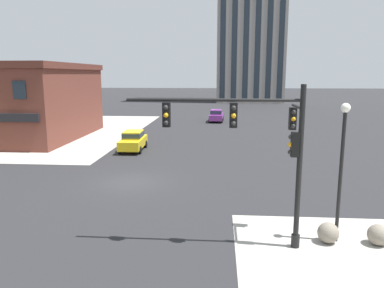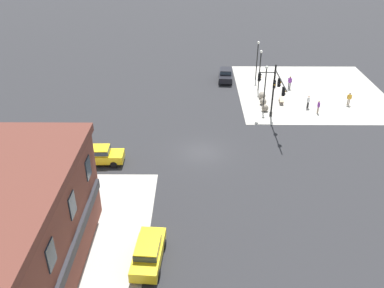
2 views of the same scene
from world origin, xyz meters
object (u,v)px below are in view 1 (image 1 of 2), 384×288
object	(u,v)px
street_lamp_corner_near	(342,157)
car_main_northbound_near	(133,140)
bollard_sphere_curb_a	(328,233)
bollard_sphere_curb_b	(378,235)
traffic_signal_main	(265,143)
car_main_northbound_far	(216,115)

from	to	relation	value
street_lamp_corner_near	car_main_northbound_near	bearing A→B (deg)	125.38
bollard_sphere_curb_a	bollard_sphere_curb_b	size ratio (longest dim) A/B	1.00
bollard_sphere_curb_b	street_lamp_corner_near	world-z (taller)	street_lamp_corner_near
car_main_northbound_near	bollard_sphere_curb_a	bearing A→B (deg)	-55.72
traffic_signal_main	car_main_northbound_far	distance (m)	38.14
street_lamp_corner_near	car_main_northbound_near	world-z (taller)	street_lamp_corner_near
bollard_sphere_curb_a	car_main_northbound_near	distance (m)	20.81
car_main_northbound_far	street_lamp_corner_near	bearing A→B (deg)	-82.24
bollard_sphere_curb_b	car_main_northbound_near	bearing A→B (deg)	128.26
traffic_signal_main	street_lamp_corner_near	distance (m)	3.05
car_main_northbound_near	car_main_northbound_far	size ratio (longest dim) A/B	0.99
traffic_signal_main	car_main_northbound_far	bearing A→B (deg)	93.24
car_main_northbound_near	car_main_northbound_far	distance (m)	21.65
traffic_signal_main	car_main_northbound_near	world-z (taller)	traffic_signal_main
car_main_northbound_far	bollard_sphere_curb_a	bearing A→B (deg)	-82.81
traffic_signal_main	bollard_sphere_curb_a	size ratio (longest dim) A/B	7.96
street_lamp_corner_near	car_main_northbound_near	xyz separation A→B (m)	(-12.08, 17.01, -2.50)
car_main_northbound_far	bollard_sphere_curb_b	bearing A→B (deg)	-80.04
bollard_sphere_curb_a	street_lamp_corner_near	bearing A→B (deg)	25.99
bollard_sphere_curb_a	car_main_northbound_near	world-z (taller)	car_main_northbound_near
bollard_sphere_curb_a	bollard_sphere_curb_b	world-z (taller)	same
traffic_signal_main	bollard_sphere_curb_b	world-z (taller)	traffic_signal_main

